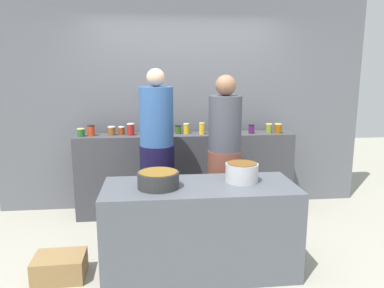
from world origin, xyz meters
The scene contains 24 objects.
ground centered at (0.00, 0.00, 0.00)m, with size 12.00×12.00×0.00m, color #A09C8D.
storefront_wall centered at (0.00, 1.45, 1.50)m, with size 4.80×0.12×3.00m, color slate.
display_shelf centered at (0.00, 1.10, 0.51)m, with size 2.70×0.36×1.03m, color #3E3E43.
prep_table centered at (0.00, -0.30, 0.40)m, with size 1.70×0.70×0.81m, color #50545C.
preserve_jar_0 centered at (-1.26, 1.07, 1.08)m, with size 0.09×0.09×0.10m.
preserve_jar_1 centered at (-1.14, 1.10, 1.09)m, with size 0.09×0.09×0.13m.
preserve_jar_2 centered at (-0.90, 1.12, 1.08)m, with size 0.09×0.09×0.11m.
preserve_jar_3 centered at (-0.79, 1.15, 1.08)m, with size 0.08×0.08×0.10m.
preserve_jar_4 centered at (-0.67, 1.09, 1.10)m, with size 0.09×0.09×0.15m.
preserve_jar_5 centered at (-0.42, 1.14, 1.09)m, with size 0.07×0.07×0.13m.
preserve_jar_6 centered at (-0.26, 1.11, 1.09)m, with size 0.09×0.09×0.12m.
preserve_jar_7 centered at (-0.09, 1.14, 1.08)m, with size 0.08×0.08×0.11m.
preserve_jar_8 centered at (0.01, 1.13, 1.09)m, with size 0.07×0.07×0.13m.
preserve_jar_9 centered at (0.20, 1.07, 1.10)m, with size 0.07×0.07×0.14m.
preserve_jar_10 centered at (0.34, 1.13, 1.09)m, with size 0.08×0.08×0.13m.
preserve_jar_11 centered at (0.47, 1.08, 1.08)m, with size 0.09×0.09×0.10m.
preserve_jar_12 centered at (0.82, 1.06, 1.08)m, with size 0.07×0.07×0.11m.
preserve_jar_13 centered at (1.05, 1.07, 1.09)m, with size 0.08×0.08×0.12m.
preserve_jar_14 centered at (1.16, 1.05, 1.09)m, with size 0.09×0.09×0.12m.
cooking_pot_left centered at (-0.36, -0.33, 0.88)m, with size 0.36×0.36×0.14m.
cooking_pot_center centered at (0.39, -0.24, 0.89)m, with size 0.30×0.30×0.17m.
cook_with_tongs centered at (-0.36, 0.51, 0.83)m, with size 0.37×0.37×1.83m.
cook_in_cap centered at (0.36, 0.43, 0.80)m, with size 0.37×0.37×1.76m.
bread_crate centered at (-1.24, -0.31, 0.11)m, with size 0.43×0.33×0.21m, color olive.
Camera 1 is at (-0.40, -3.37, 1.79)m, focal length 34.38 mm.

